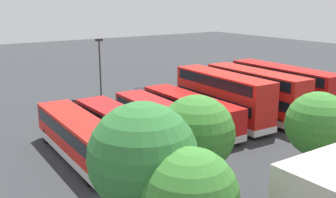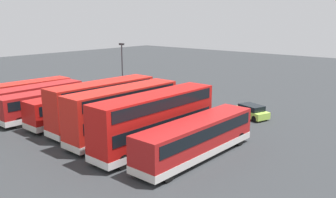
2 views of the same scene
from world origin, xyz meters
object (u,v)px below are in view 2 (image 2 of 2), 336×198
at_px(car_small_green, 250,111).
at_px(bus_single_deck_near_end, 197,137).
at_px(bus_single_deck_sixth, 53,102).
at_px(bus_single_deck_seventh, 36,97).
at_px(bus_single_deck_fifth, 80,106).
at_px(lamp_post_tall, 122,67).
at_px(bus_double_decker_second, 156,119).
at_px(car_hatchback_silver, 162,100).
at_px(waste_bin_yellow, 131,91).
at_px(bus_double_decker_fourth, 103,104).
at_px(bus_single_deck_far_end, 22,93).
at_px(bus_double_decker_third, 124,111).

bearing_deg(car_small_green, bus_single_deck_near_end, 100.04).
bearing_deg(bus_single_deck_sixth, bus_single_deck_seventh, 0.02).
relative_size(bus_single_deck_fifth, lamp_post_tall, 1.54).
height_order(bus_double_decker_second, car_hatchback_silver, bus_double_decker_second).
xyz_separation_m(car_small_green, waste_bin_yellow, (18.15, 0.25, -0.22)).
height_order(bus_double_decker_second, bus_double_decker_fourth, same).
xyz_separation_m(bus_single_deck_near_end, car_small_green, (2.26, -12.75, -0.92)).
relative_size(bus_single_deck_fifth, bus_single_deck_far_end, 0.95).
xyz_separation_m(bus_double_decker_second, car_hatchback_silver, (9.39, -11.23, -1.75)).
bearing_deg(bus_double_decker_third, car_small_green, -111.60).
height_order(bus_single_deck_near_end, lamp_post_tall, lamp_post_tall).
distance_m(bus_single_deck_near_end, bus_single_deck_far_end, 25.26).
bearing_deg(bus_double_decker_third, bus_single_deck_near_end, -175.87).
distance_m(bus_single_deck_seventh, waste_bin_yellow, 13.47).
relative_size(bus_double_decker_third, lamp_post_tall, 1.53).
bearing_deg(bus_double_decker_fourth, bus_single_deck_near_end, 179.71).
distance_m(car_hatchback_silver, lamp_post_tall, 6.86).
relative_size(bus_single_deck_near_end, car_small_green, 2.68).
bearing_deg(waste_bin_yellow, bus_double_decker_second, 142.04).
bearing_deg(bus_double_decker_third, bus_double_decker_fourth, -9.48).
distance_m(bus_single_deck_near_end, bus_single_deck_sixth, 18.34).
relative_size(car_hatchback_silver, waste_bin_yellow, 4.60).
bearing_deg(lamp_post_tall, bus_single_deck_fifth, 112.89).
bearing_deg(lamp_post_tall, car_hatchback_silver, -168.01).
xyz_separation_m(bus_double_decker_third, bus_single_deck_seventh, (14.46, 0.29, -0.83)).
bearing_deg(car_small_green, car_hatchback_silver, 10.85).
xyz_separation_m(bus_single_deck_near_end, bus_double_decker_third, (7.52, 0.54, 0.83)).
distance_m(bus_single_deck_near_end, bus_single_deck_fifth, 14.78).
height_order(bus_double_decker_fourth, bus_single_deck_far_end, bus_double_decker_fourth).
bearing_deg(bus_double_decker_fourth, car_hatchback_silver, -79.56).
xyz_separation_m(bus_single_deck_sixth, bus_single_deck_far_end, (6.92, -0.11, 0.00)).
relative_size(bus_double_decker_fourth, waste_bin_yellow, 11.69).
bearing_deg(bus_double_decker_fourth, bus_double_decker_third, 170.52).
bearing_deg(car_hatchback_silver, bus_single_deck_far_end, 43.11).
xyz_separation_m(car_hatchback_silver, car_small_green, (-10.81, -2.07, 0.00)).
bearing_deg(bus_double_decker_second, bus_single_deck_sixth, 1.09).
xyz_separation_m(bus_single_deck_sixth, bus_single_deck_seventh, (3.66, 0.00, -0.00)).
xyz_separation_m(bus_single_deck_sixth, waste_bin_yellow, (2.08, -13.33, -1.15)).
bearing_deg(waste_bin_yellow, lamp_post_tall, 118.53).
relative_size(bus_double_decker_third, bus_double_decker_fourth, 1.01).
relative_size(bus_single_deck_sixth, lamp_post_tall, 1.59).
bearing_deg(car_small_green, bus_single_deck_fifth, 45.43).
bearing_deg(bus_single_deck_sixth, waste_bin_yellow, -81.13).
relative_size(bus_single_deck_seventh, waste_bin_yellow, 11.58).
height_order(bus_single_deck_fifth, waste_bin_yellow, bus_single_deck_fifth).
xyz_separation_m(bus_single_deck_near_end, waste_bin_yellow, (20.41, -12.50, -1.15)).
bearing_deg(car_small_green, waste_bin_yellow, 0.80).
relative_size(bus_double_decker_third, car_small_green, 2.51).
xyz_separation_m(bus_single_deck_fifth, car_hatchback_silver, (-1.71, -10.64, -0.92)).
distance_m(bus_single_deck_seventh, car_small_green, 23.96).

